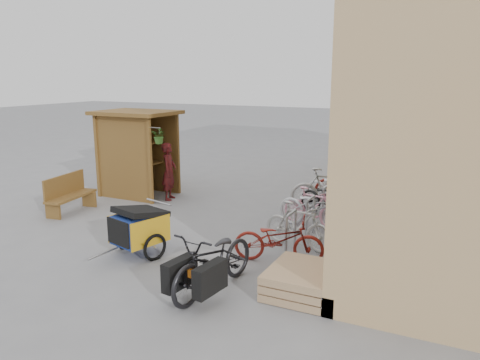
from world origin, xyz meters
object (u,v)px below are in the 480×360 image
at_px(bike_4, 331,199).
at_px(bike_6, 337,188).
at_px(bike_0, 279,240).
at_px(bike_5, 327,190).
at_px(bike_7, 346,184).
at_px(cargo_bike, 213,261).
at_px(bike_1, 298,226).
at_px(bench, 69,193).
at_px(person_kiosk, 169,171).
at_px(bike_2, 316,208).
at_px(bike_3, 313,207).
at_px(kiosk, 135,141).
at_px(shopping_carts, 387,167).
at_px(pallet_stack, 302,281).
at_px(child_trailer, 139,227).

bearing_deg(bike_4, bike_6, 25.92).
relative_size(bike_0, bike_6, 0.95).
distance_m(bike_5, bike_7, 1.13).
height_order(cargo_bike, bike_5, bike_5).
relative_size(bike_1, bike_5, 0.83).
bearing_deg(bench, bike_4, 13.67).
relative_size(person_kiosk, bike_2, 0.85).
relative_size(bike_2, bike_4, 1.06).
distance_m(bike_3, bike_6, 2.04).
bearing_deg(bike_2, bench, 115.47).
xyz_separation_m(bike_2, bike_7, (0.03, 2.59, 0.01)).
distance_m(kiosk, bike_6, 5.74).
distance_m(bike_0, bike_6, 4.31).
bearing_deg(bike_4, bike_5, 43.22).
bearing_deg(bike_2, person_kiosk, 92.77).
xyz_separation_m(bench, bike_1, (5.97, 0.16, -0.02)).
distance_m(kiosk, bike_7, 5.97).
xyz_separation_m(shopping_carts, person_kiosk, (-5.13, -4.19, 0.16)).
distance_m(person_kiosk, bike_7, 4.81).
bearing_deg(person_kiosk, shopping_carts, -67.71).
xyz_separation_m(shopping_carts, bike_2, (-0.74, -4.90, -0.14)).
bearing_deg(kiosk, shopping_carts, 33.57).
relative_size(cargo_bike, bike_2, 1.11).
bearing_deg(kiosk, bike_6, 14.96).
height_order(pallet_stack, person_kiosk, person_kiosk).
distance_m(cargo_bike, bike_4, 4.74).
distance_m(person_kiosk, bike_5, 4.30).
height_order(bike_0, bike_1, bike_1).
bearing_deg(bike_0, bike_3, -12.99).
xyz_separation_m(child_trailer, bike_5, (2.44, 4.39, 0.01)).
bearing_deg(kiosk, bike_3, -6.18).
relative_size(pallet_stack, person_kiosk, 0.76).
relative_size(pallet_stack, bike_1, 0.78).
relative_size(cargo_bike, bike_4, 1.18).
distance_m(bench, shopping_carts, 9.20).
bearing_deg(bike_0, cargo_bike, 148.61).
bearing_deg(bench, cargo_bike, -31.20).
relative_size(bench, bike_2, 0.83).
bearing_deg(bike_7, bike_0, 159.21).
relative_size(bike_1, bike_2, 0.83).
bearing_deg(shopping_carts, bike_4, -99.84).
xyz_separation_m(child_trailer, person_kiosk, (-1.79, 3.63, 0.25)).
bearing_deg(person_kiosk, bike_2, -116.19).
distance_m(bike_3, bike_5, 1.33).
height_order(shopping_carts, person_kiosk, person_kiosk).
bearing_deg(bike_6, bike_1, -170.50).
distance_m(bike_1, bike_2, 1.26).
distance_m(shopping_carts, bike_3, 4.83).
bearing_deg(bike_7, bike_4, 161.20).
relative_size(bike_2, bike_5, 1.01).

